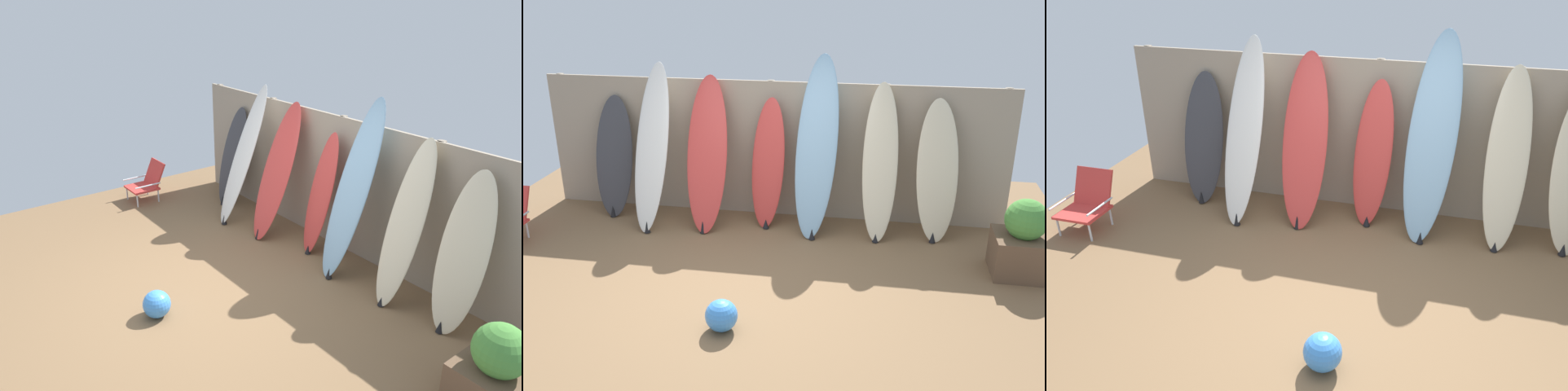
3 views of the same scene
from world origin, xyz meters
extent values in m
plane|color=brown|center=(0.00, 0.00, 0.00)|extent=(7.68, 7.68, 0.00)
cube|color=gray|center=(0.00, 2.00, 0.90)|extent=(6.08, 0.04, 1.80)
cylinder|color=gray|center=(-2.88, 2.04, 0.90)|extent=(0.10, 0.10, 1.80)
cylinder|color=gray|center=(-1.44, 2.04, 0.90)|extent=(0.10, 0.10, 1.80)
cylinder|color=gray|center=(0.00, 2.04, 0.90)|extent=(0.10, 0.10, 1.80)
cylinder|color=gray|center=(1.44, 2.04, 0.90)|extent=(0.10, 0.10, 1.80)
cylinder|color=gray|center=(2.88, 2.04, 0.90)|extent=(0.10, 0.10, 1.80)
ellipsoid|color=#38383D|center=(-2.06, 1.71, 0.79)|extent=(0.53, 0.52, 1.57)
cone|color=black|center=(-2.06, 1.49, 0.08)|extent=(0.08, 0.08, 0.15)
ellipsoid|color=white|center=(-1.42, 1.47, 1.02)|extent=(0.47, 0.90, 2.04)
cone|color=black|center=(-1.42, 1.10, 0.08)|extent=(0.08, 0.08, 0.15)
ellipsoid|color=#D13D38|center=(-0.73, 1.54, 0.94)|extent=(0.55, 0.81, 1.89)
cone|color=black|center=(-0.73, 1.21, 0.09)|extent=(0.08, 0.08, 0.15)
ellipsoid|color=#D13D38|center=(0.03, 1.66, 0.82)|extent=(0.48, 0.50, 1.64)
cone|color=black|center=(0.03, 1.47, 0.07)|extent=(0.08, 0.08, 0.12)
ellipsoid|color=#8CB7D6|center=(0.65, 1.57, 1.09)|extent=(0.60, 0.81, 2.18)
cone|color=black|center=(0.65, 1.26, 0.08)|extent=(0.08, 0.08, 0.14)
ellipsoid|color=beige|center=(1.42, 1.59, 0.93)|extent=(0.44, 0.67, 1.87)
cone|color=black|center=(1.42, 1.31, 0.06)|extent=(0.08, 0.08, 0.11)
ellipsoid|color=beige|center=(2.11, 1.64, 0.85)|extent=(0.56, 0.58, 1.70)
cone|color=black|center=(2.11, 1.42, 0.08)|extent=(0.08, 0.08, 0.13)
cylinder|color=silver|center=(-2.83, 0.72, 0.11)|extent=(0.02, 0.02, 0.22)
cube|color=brown|center=(2.99, 0.81, 0.23)|extent=(0.60, 0.56, 0.46)
sphere|color=#478938|center=(2.99, 0.81, 0.65)|extent=(0.45, 0.45, 0.45)
sphere|color=#3F8CE5|center=(0.07, -0.76, 0.15)|extent=(0.30, 0.30, 0.30)
camera|label=1|loc=(4.42, -2.68, 3.31)|focal=35.00mm
camera|label=2|loc=(1.41, -5.15, 3.16)|focal=40.00mm
camera|label=3|loc=(0.74, -3.61, 2.96)|focal=35.00mm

